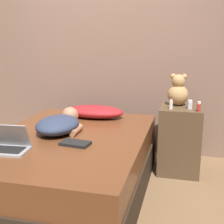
% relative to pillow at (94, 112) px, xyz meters
% --- Properties ---
extents(ground_plane, '(12.00, 12.00, 0.00)m').
position_rel_pillow_xyz_m(ground_plane, '(-0.03, -0.67, -0.60)').
color(ground_plane, brown).
extents(wall_back, '(8.00, 0.06, 2.60)m').
position_rel_pillow_xyz_m(wall_back, '(-0.03, 0.56, 0.70)').
color(wall_back, '#846656').
rests_on(wall_back, ground_plane).
extents(bed, '(1.33, 1.89, 0.54)m').
position_rel_pillow_xyz_m(bed, '(-0.03, -0.67, -0.34)').
color(bed, '#2D2319').
rests_on(bed, ground_plane).
extents(nightstand, '(0.42, 0.42, 0.69)m').
position_rel_pillow_xyz_m(nightstand, '(0.91, 0.04, -0.26)').
color(nightstand, brown).
rests_on(nightstand, ground_plane).
extents(pillow, '(0.64, 0.33, 0.13)m').
position_rel_pillow_xyz_m(pillow, '(0.00, 0.00, 0.00)').
color(pillow, maroon).
rests_on(pillow, bed).
extents(person_lying, '(0.39, 0.65, 0.17)m').
position_rel_pillow_xyz_m(person_lying, '(-0.16, -0.56, 0.01)').
color(person_lying, '#2D3851').
rests_on(person_lying, bed).
extents(laptop, '(0.37, 0.25, 0.21)m').
position_rel_pillow_xyz_m(laptop, '(-0.37, -1.12, -0.02)').
color(laptop, '#9E9EA3').
rests_on(laptop, bed).
extents(teddy_bear, '(0.21, 0.21, 0.33)m').
position_rel_pillow_xyz_m(teddy_bear, '(0.86, 0.13, 0.23)').
color(teddy_bear, tan).
rests_on(teddy_bear, nightstand).
extents(bottle_clear, '(0.05, 0.05, 0.09)m').
position_rel_pillow_xyz_m(bottle_clear, '(0.99, -0.02, 0.13)').
color(bottle_clear, silver).
rests_on(bottle_clear, nightstand).
extents(bottle_white, '(0.04, 0.04, 0.09)m').
position_rel_pillow_xyz_m(bottle_white, '(0.81, -0.07, 0.14)').
color(bottle_white, white).
rests_on(bottle_white, nightstand).
extents(bottle_red, '(0.03, 0.03, 0.10)m').
position_rel_pillow_xyz_m(bottle_red, '(1.07, -0.12, 0.14)').
color(bottle_red, '#B72D2D').
rests_on(bottle_red, nightstand).
extents(book, '(0.25, 0.17, 0.02)m').
position_rel_pillow_xyz_m(book, '(0.10, -0.87, -0.05)').
color(book, black).
rests_on(book, bed).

